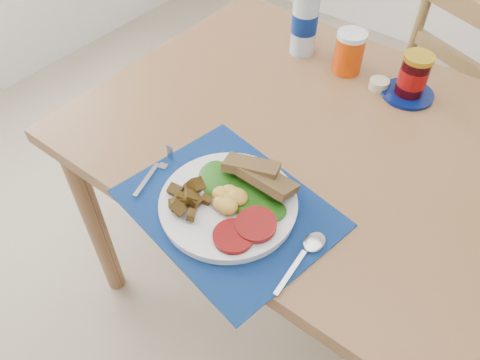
# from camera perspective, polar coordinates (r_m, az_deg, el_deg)

# --- Properties ---
(ground) EXTENTS (4.00, 4.00, 0.00)m
(ground) POSITION_cam_1_polar(r_m,az_deg,el_deg) (1.65, 6.34, -19.53)
(ground) COLOR gray
(ground) RESTS_ON ground
(table) EXTENTS (1.40, 0.90, 0.75)m
(table) POSITION_cam_1_polar(r_m,az_deg,el_deg) (1.20, 14.18, 0.70)
(table) COLOR brown
(table) RESTS_ON ground
(chair_far) EXTENTS (0.51, 0.50, 1.06)m
(chair_far) POSITION_cam_1_polar(r_m,az_deg,el_deg) (1.85, 25.41, 10.85)
(chair_far) COLOR brown
(chair_far) RESTS_ON ground
(placemat) EXTENTS (0.47, 0.40, 0.00)m
(placemat) POSITION_cam_1_polar(r_m,az_deg,el_deg) (0.98, -1.43, -3.41)
(placemat) COLOR black
(placemat) RESTS_ON table
(breakfast_plate) EXTENTS (0.28, 0.28, 0.07)m
(breakfast_plate) POSITION_cam_1_polar(r_m,az_deg,el_deg) (0.97, -1.86, -2.58)
(breakfast_plate) COLOR silver
(breakfast_plate) RESTS_ON placemat
(fork) EXTENTS (0.04, 0.15, 0.00)m
(fork) POSITION_cam_1_polar(r_m,az_deg,el_deg) (1.07, -10.05, 1.09)
(fork) COLOR #B2B5BA
(fork) RESTS_ON placemat
(spoon) EXTENTS (0.04, 0.17, 0.00)m
(spoon) POSITION_cam_1_polar(r_m,az_deg,el_deg) (0.92, 8.14, -8.69)
(spoon) COLOR #B2B5BA
(spoon) RESTS_ON placemat
(water_bottle) EXTENTS (0.07, 0.07, 0.25)m
(water_bottle) POSITION_cam_1_polar(r_m,az_deg,el_deg) (1.40, 7.95, 19.11)
(water_bottle) COLOR #ADBFCC
(water_bottle) RESTS_ON table
(juice_glass) EXTENTS (0.08, 0.08, 0.11)m
(juice_glass) POSITION_cam_1_polar(r_m,az_deg,el_deg) (1.36, 13.12, 14.80)
(juice_glass) COLOR #C53A05
(juice_glass) RESTS_ON table
(ramekin) EXTENTS (0.05, 0.05, 0.03)m
(ramekin) POSITION_cam_1_polar(r_m,az_deg,el_deg) (1.34, 16.57, 11.11)
(ramekin) COLOR #C5B691
(ramekin) RESTS_ON table
(jam_on_saucer) EXTENTS (0.14, 0.14, 0.12)m
(jam_on_saucer) POSITION_cam_1_polar(r_m,az_deg,el_deg) (1.31, 20.29, 11.53)
(jam_on_saucer) COLOR #051350
(jam_on_saucer) RESTS_ON table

